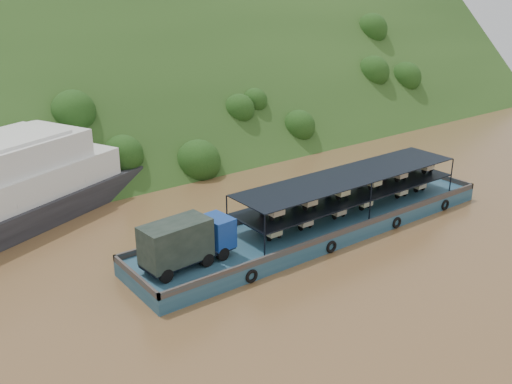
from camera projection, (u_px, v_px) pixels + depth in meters
ground at (295, 231)px, 50.01m from camera, size 160.00×160.00×0.00m
hillside at (121, 142)px, 76.90m from camera, size 140.00×39.60×39.60m
cargo_barge at (308, 224)px, 48.51m from camera, size 35.00×7.18×4.82m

